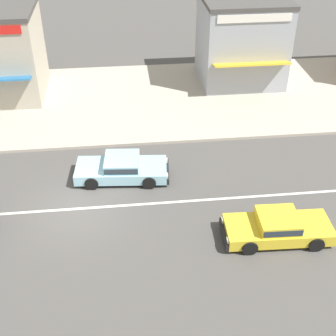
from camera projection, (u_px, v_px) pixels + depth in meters
name	position (u px, v px, depth m)	size (l,w,h in m)	color
ground_plane	(77.00, 209.00, 19.44)	(160.00, 160.00, 0.00)	#4C4947
lane_centre_stripe	(77.00, 209.00, 19.44)	(50.40, 0.14, 0.01)	silver
kerb_strip	(85.00, 102.00, 27.29)	(68.00, 10.00, 0.15)	#ADA393
sedan_yellow_0	(277.00, 227.00, 17.73)	(4.19, 1.88, 1.06)	yellow
sedan_pale_blue_3	(122.00, 168.00, 20.96)	(4.30, 2.10, 1.06)	#93C6D6
shopfront_far_kios	(242.00, 40.00, 28.40)	(4.99, 5.39, 5.09)	#999EA8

